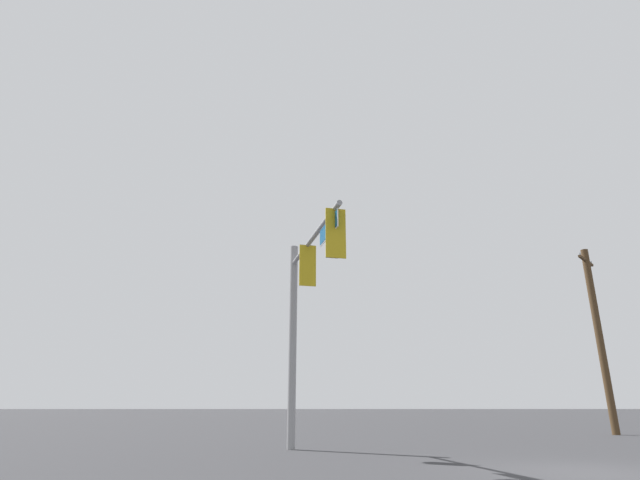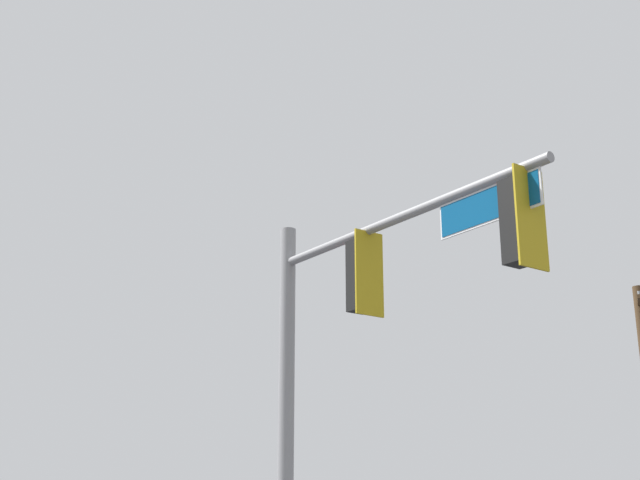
# 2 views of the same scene
# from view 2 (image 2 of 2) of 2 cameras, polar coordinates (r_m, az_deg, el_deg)

# --- Properties ---
(signal_pole_near) EXTENTS (5.67, 1.66, 6.68)m
(signal_pole_near) POSITION_cam_2_polar(r_m,az_deg,el_deg) (13.40, 2.11, -6.34)
(signal_pole_near) COLOR gray
(signal_pole_near) RESTS_ON ground_plane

